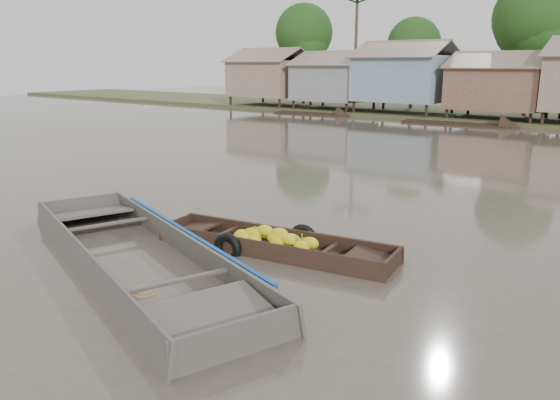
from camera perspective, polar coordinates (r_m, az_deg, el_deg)
The scene contains 3 objects.
ground at distance 11.38m, azimuth -4.64°, elevation -5.32°, with size 120.00×120.00×0.00m, color #4D443B.
banana_boat at distance 11.33m, azimuth -0.81°, elevation -4.69°, with size 5.27×2.09×0.71m.
viewer_boat at distance 10.88m, azimuth -14.64°, elevation -6.24°, with size 8.50×4.65×0.66m.
Camera 1 is at (7.32, -7.85, 3.77)m, focal length 35.00 mm.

